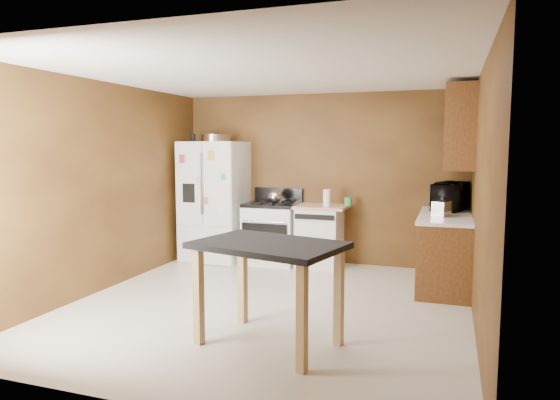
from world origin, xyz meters
The scene contains 18 objects.
floor centered at (0.00, 0.00, 0.00)m, with size 4.50×4.50×0.00m, color beige.
ceiling centered at (0.00, 0.00, 2.50)m, with size 4.50×4.50×0.00m, color white.
wall_back centered at (0.00, 2.25, 1.25)m, with size 4.20×4.20×0.00m, color brown.
wall_front centered at (0.00, -2.25, 1.25)m, with size 4.20×4.20×0.00m, color brown.
wall_left centered at (-2.10, 0.00, 1.25)m, with size 4.50×4.50×0.00m, color brown.
wall_right centered at (2.10, 0.00, 1.25)m, with size 4.50×4.50×0.00m, color brown.
roasting_pan centered at (-1.54, 1.92, 1.85)m, with size 0.44×0.44×0.11m, color silver.
pen_cup centered at (-1.87, 1.82, 1.86)m, with size 0.08×0.08×0.12m, color black.
kettle centered at (-0.58, 1.87, 1.00)m, with size 0.19×0.19×0.19m, color silver.
paper_towel centered at (0.21, 1.83, 1.01)m, with size 0.10×0.10×0.24m, color white.
green_canister centered at (0.47, 2.02, 0.95)m, with size 0.11×0.11×0.12m, color green.
toaster centered at (1.75, 1.25, 0.99)m, with size 0.15×0.25×0.18m, color silver.
microwave centered at (1.84, 1.88, 1.07)m, with size 0.60×0.40×0.33m, color black.
refrigerator centered at (-1.55, 1.86, 0.90)m, with size 0.90×0.80×1.80m.
gas_range centered at (-0.64, 1.92, 0.46)m, with size 0.76×0.68×1.10m.
dishwasher centered at (0.08, 1.95, 0.45)m, with size 0.78×0.63×0.89m.
right_cabinets centered at (1.84, 1.48, 0.91)m, with size 0.63×1.58×2.45m.
island centered at (0.37, -0.99, 0.77)m, with size 1.39×1.09×0.91m.
Camera 1 is at (1.83, -4.95, 1.73)m, focal length 32.00 mm.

